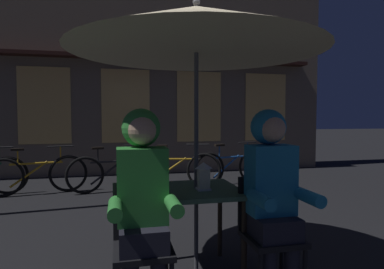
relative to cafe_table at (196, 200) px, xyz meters
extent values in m
cube|color=#42664C|center=(0.00, 0.00, 0.08)|extent=(0.72, 0.72, 0.04)
cylinder|color=#2D2319|center=(-0.31, -0.31, -0.29)|extent=(0.04, 0.04, 0.70)
cylinder|color=#2D2319|center=(0.31, -0.31, -0.29)|extent=(0.04, 0.04, 0.70)
cylinder|color=#2D2319|center=(-0.31, 0.31, -0.29)|extent=(0.04, 0.04, 0.70)
cylinder|color=#2D2319|center=(0.31, 0.31, -0.29)|extent=(0.04, 0.04, 0.70)
cylinder|color=#4C4C51|center=(0.00, 0.00, 0.49)|extent=(0.04, 0.04, 2.25)
cone|color=tan|center=(0.00, 0.00, 1.42)|extent=(2.10, 2.10, 0.38)
sphere|color=#4C4C51|center=(0.00, 0.00, 1.64)|extent=(0.06, 0.06, 0.06)
cube|color=white|center=(0.04, -0.07, 0.11)|extent=(0.11, 0.11, 0.02)
cube|color=white|center=(0.04, -0.07, 0.20)|extent=(0.09, 0.09, 0.16)
pyramid|color=white|center=(0.04, -0.07, 0.31)|extent=(0.11, 0.11, 0.06)
cube|color=black|center=(-0.48, -0.44, -0.21)|extent=(0.40, 0.40, 0.04)
cylinder|color=black|center=(-0.31, -0.27, -0.43)|extent=(0.03, 0.03, 0.41)
cube|color=black|center=(-0.48, -0.26, 0.02)|extent=(0.40, 0.03, 0.42)
cube|color=black|center=(0.48, -0.44, -0.21)|extent=(0.40, 0.40, 0.04)
cylinder|color=black|center=(0.65, -0.27, -0.43)|extent=(0.03, 0.03, 0.41)
cylinder|color=black|center=(0.31, -0.27, -0.43)|extent=(0.03, 0.03, 0.41)
cube|color=black|center=(0.48, -0.26, 0.02)|extent=(0.40, 0.03, 0.42)
cube|color=black|center=(-0.48, -0.44, -0.11)|extent=(0.32, 0.36, 0.16)
cube|color=#338C38|center=(-0.48, -0.40, 0.23)|extent=(0.34, 0.22, 0.52)
cylinder|color=#338C38|center=(-0.30, -0.62, 0.14)|extent=(0.09, 0.30, 0.09)
cylinder|color=#338C38|center=(-0.66, -0.62, 0.14)|extent=(0.09, 0.30, 0.09)
sphere|color=tan|center=(-0.48, -0.40, 0.62)|extent=(0.21, 0.21, 0.21)
sphere|color=#338C38|center=(-0.48, -0.35, 0.63)|extent=(0.27, 0.27, 0.27)
cube|color=black|center=(0.48, -0.44, -0.11)|extent=(0.32, 0.36, 0.16)
cube|color=teal|center=(0.48, -0.40, 0.23)|extent=(0.34, 0.22, 0.52)
cylinder|color=teal|center=(0.66, -0.62, 0.14)|extent=(0.09, 0.30, 0.09)
cylinder|color=teal|center=(0.30, -0.62, 0.14)|extent=(0.09, 0.30, 0.09)
sphere|color=tan|center=(0.48, -0.40, 0.62)|extent=(0.21, 0.21, 0.21)
sphere|color=teal|center=(0.48, -0.35, 0.63)|extent=(0.27, 0.27, 0.27)
cube|color=#6B5B4C|center=(-0.45, 5.40, 2.46)|extent=(10.00, 0.60, 6.20)
cube|color=#E0B260|center=(-2.21, 5.09, 0.96)|extent=(1.10, 0.02, 1.70)
cube|color=#E0B260|center=(-0.45, 5.09, 0.96)|extent=(1.10, 0.02, 1.70)
cube|color=#E0B260|center=(1.31, 5.09, 0.96)|extent=(1.10, 0.02, 1.70)
cube|color=#E0B260|center=(3.07, 5.09, 0.96)|extent=(1.10, 0.02, 1.70)
cube|color=#331914|center=(-0.45, 4.95, 2.06)|extent=(9.00, 0.36, 0.08)
torus|color=black|center=(-2.51, 3.52, -0.31)|extent=(0.66, 0.15, 0.66)
torus|color=black|center=(-1.52, 3.50, -0.31)|extent=(0.66, 0.17, 0.66)
torus|color=black|center=(-2.52, 3.31, -0.31)|extent=(0.66, 0.17, 0.66)
cylinder|color=#B78419|center=(-2.02, 3.41, -0.09)|extent=(0.83, 0.19, 0.04)
cylinder|color=#B78419|center=(-2.14, 3.38, -0.28)|extent=(0.60, 0.15, 0.44)
cylinder|color=#B78419|center=(-2.30, 3.35, 0.03)|extent=(0.02, 0.02, 0.24)
cube|color=black|center=(-2.30, 3.35, 0.16)|extent=(0.21, 0.12, 0.04)
cylinder|color=#B78419|center=(-1.64, 3.48, 0.05)|extent=(0.02, 0.02, 0.28)
cylinder|color=black|center=(-1.64, 3.48, 0.19)|extent=(0.44, 0.10, 0.02)
torus|color=black|center=(-0.21, 3.45, -0.31)|extent=(0.66, 0.18, 0.66)
torus|color=black|center=(-1.21, 3.25, -0.31)|extent=(0.66, 0.18, 0.66)
cylinder|color=black|center=(-0.71, 3.35, -0.09)|extent=(0.83, 0.20, 0.04)
cylinder|color=black|center=(-0.83, 3.33, -0.28)|extent=(0.60, 0.15, 0.44)
cylinder|color=black|center=(-0.99, 3.30, 0.03)|extent=(0.02, 0.02, 0.24)
cube|color=black|center=(-0.99, 3.30, 0.16)|extent=(0.21, 0.12, 0.04)
cylinder|color=black|center=(-0.33, 3.43, 0.05)|extent=(0.02, 0.02, 0.28)
cylinder|color=black|center=(-0.33, 3.43, 0.19)|extent=(0.44, 0.11, 0.02)
torus|color=black|center=(0.95, 3.31, -0.31)|extent=(0.65, 0.20, 0.66)
torus|color=black|center=(-0.04, 3.54, -0.31)|extent=(0.65, 0.20, 0.66)
cylinder|color=#B78419|center=(0.45, 3.43, -0.09)|extent=(0.82, 0.23, 0.04)
cylinder|color=#B78419|center=(0.34, 3.45, -0.28)|extent=(0.60, 0.17, 0.44)
cylinder|color=#B78419|center=(0.18, 3.49, 0.03)|extent=(0.02, 0.02, 0.24)
cube|color=black|center=(0.18, 3.49, 0.16)|extent=(0.21, 0.12, 0.04)
cylinder|color=#B78419|center=(0.83, 3.34, 0.05)|extent=(0.02, 0.02, 0.28)
cylinder|color=black|center=(0.83, 3.34, 0.19)|extent=(0.43, 0.12, 0.02)
torus|color=black|center=(2.07, 3.61, -0.31)|extent=(0.65, 0.20, 0.66)
torus|color=black|center=(1.08, 3.38, -0.31)|extent=(0.65, 0.20, 0.66)
cylinder|color=#1E4C93|center=(1.58, 3.49, -0.09)|extent=(0.82, 0.23, 0.04)
cylinder|color=#1E4C93|center=(1.46, 3.47, -0.28)|extent=(0.60, 0.18, 0.44)
cylinder|color=#1E4C93|center=(1.30, 3.43, 0.03)|extent=(0.02, 0.02, 0.24)
cube|color=black|center=(1.30, 3.43, 0.16)|extent=(0.21, 0.12, 0.04)
cylinder|color=#1E4C93|center=(1.95, 3.58, 0.05)|extent=(0.02, 0.02, 0.28)
cylinder|color=black|center=(1.95, 3.58, 0.19)|extent=(0.43, 0.13, 0.02)
camera|label=1|loc=(-0.64, -2.63, 0.70)|focal=30.36mm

